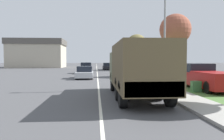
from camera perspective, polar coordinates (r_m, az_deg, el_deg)
name	(u,v)px	position (r m, az deg, el deg)	size (l,w,h in m)	color
ground_plane	(97,71)	(39.60, -3.93, -0.26)	(180.00, 180.00, 0.00)	#4C4C4F
lane_centre_stripe	(97,71)	(39.60, -3.93, -0.26)	(0.12, 120.00, 0.00)	silver
sidewalk_right	(122,71)	(39.87, 2.55, -0.15)	(1.80, 120.00, 0.12)	#9E9B93
grass_strip_right	(145,71)	(40.63, 8.72, -0.20)	(7.00, 120.00, 0.02)	#4C7538
military_truck	(136,68)	(11.93, 6.41, 0.62)	(2.42, 7.79, 2.90)	#606647
car_nearest_ahead	(85,73)	(24.28, -7.16, -0.73)	(1.82, 4.16, 1.35)	#B7BABF
car_second_ahead	(86,68)	(33.29, -6.76, 0.41)	(1.74, 4.63, 1.64)	black
car_third_ahead	(107,66)	(44.99, -1.31, 0.92)	(1.76, 4.21, 1.41)	black
pickup_truck	(205,77)	(16.78, 23.07, -1.64)	(2.02, 5.71, 1.78)	maroon
lamp_post	(162,29)	(16.28, 12.92, 10.52)	(1.69, 0.24, 7.04)	gray
tree_mid_right	(175,30)	(28.89, 16.19, 10.07)	(3.89, 3.89, 7.77)	#4C3D2D
tree_far_right	(137,45)	(42.52, 6.47, 6.61)	(3.92, 3.92, 6.91)	brown
utility_box	(196,86)	(14.98, 21.08, -4.03)	(0.55, 0.45, 0.70)	#3D7042
building_distant	(38,53)	(60.81, -18.80, 4.13)	(13.98, 10.26, 7.29)	#B2A893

